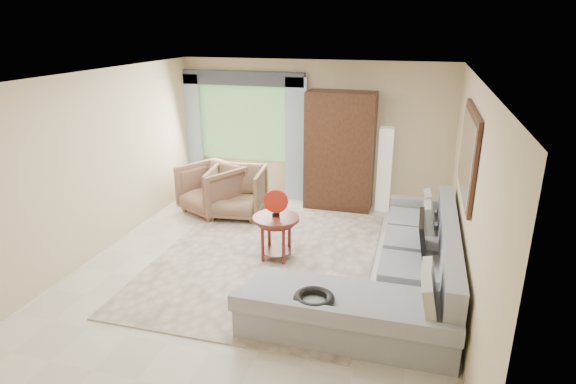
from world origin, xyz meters
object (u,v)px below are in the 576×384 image
(tv_screen, at_px, (424,235))
(armchair_left, at_px, (211,189))
(armchair_right, at_px, (237,192))
(floor_lamp, at_px, (385,170))
(armoire, at_px, (340,151))
(potted_plant, at_px, (201,186))
(coffee_table, at_px, (276,237))
(sectional_sofa, at_px, (397,276))

(tv_screen, bearing_deg, armchair_left, 154.79)
(armchair_right, distance_m, floor_lamp, 2.64)
(armoire, bearing_deg, armchair_right, -150.45)
(tv_screen, xyz_separation_m, potted_plant, (-4.12, 2.31, -0.47))
(coffee_table, height_order, floor_lamp, floor_lamp)
(sectional_sofa, height_order, floor_lamp, floor_lamp)
(armchair_left, distance_m, floor_lamp, 3.09)
(armoire, xyz_separation_m, floor_lamp, (0.80, 0.06, -0.30))
(armchair_right, relative_size, armoire, 0.45)
(potted_plant, height_order, floor_lamp, floor_lamp)
(coffee_table, relative_size, armoire, 0.31)
(coffee_table, height_order, armoire, armoire)
(sectional_sofa, relative_size, armchair_right, 3.64)
(tv_screen, relative_size, potted_plant, 1.49)
(tv_screen, bearing_deg, sectional_sofa, -130.09)
(armchair_left, xyz_separation_m, potted_plant, (-0.49, 0.60, -0.18))
(sectional_sofa, height_order, armchair_right, sectional_sofa)
(potted_plant, bearing_deg, floor_lamp, 5.48)
(tv_screen, xyz_separation_m, armchair_left, (-3.63, 1.71, -0.29))
(sectional_sofa, distance_m, tv_screen, 0.60)
(sectional_sofa, distance_m, armchair_right, 3.48)
(armchair_left, distance_m, armoire, 2.39)
(sectional_sofa, xyz_separation_m, tv_screen, (0.27, 0.32, 0.44))
(sectional_sofa, bearing_deg, armchair_left, 148.94)
(armchair_right, distance_m, armoire, 1.97)
(armchair_right, xyz_separation_m, armoire, (1.63, 0.92, 0.62))
(armchair_right, bearing_deg, potted_plant, 139.71)
(coffee_table, relative_size, potted_plant, 1.32)
(potted_plant, bearing_deg, sectional_sofa, -34.33)
(coffee_table, xyz_separation_m, floor_lamp, (1.28, 2.39, 0.41))
(sectional_sofa, height_order, coffee_table, sectional_sofa)
(armchair_right, bearing_deg, floor_lamp, 15.23)
(sectional_sofa, distance_m, armoire, 3.24)
(armchair_right, xyz_separation_m, potted_plant, (-0.99, 0.65, -0.18))
(coffee_table, xyz_separation_m, armchair_left, (-1.65, 1.46, 0.09))
(armchair_left, bearing_deg, armoire, 49.89)
(armchair_right, bearing_deg, coffee_table, -57.74)
(potted_plant, bearing_deg, coffee_table, -44.04)
(armchair_left, relative_size, armoire, 0.45)
(sectional_sofa, bearing_deg, armchair_right, 145.38)
(floor_lamp, bearing_deg, tv_screen, -75.15)
(potted_plant, bearing_deg, armchair_right, -33.48)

